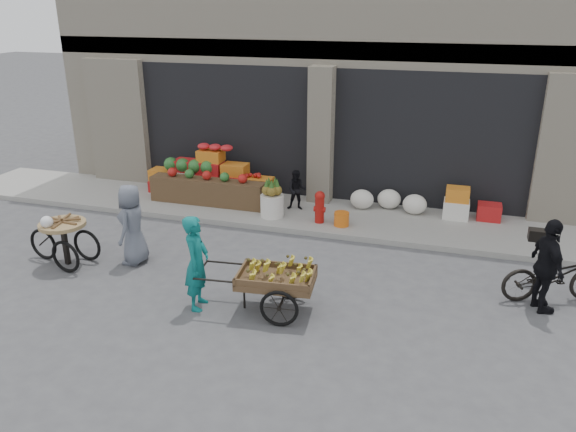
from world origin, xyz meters
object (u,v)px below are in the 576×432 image
(pineapple_bin, at_px, (272,206))
(vendor_grey, at_px, (132,224))
(orange_bucket, at_px, (342,219))
(banana_cart, at_px, (273,276))
(vendor_woman, at_px, (197,263))
(fire_hydrant, at_px, (320,206))
(tricycle_cart, at_px, (64,236))
(bicycle, at_px, (554,275))
(seated_person, at_px, (297,190))
(cyclist, at_px, (547,266))

(pineapple_bin, distance_m, vendor_grey, 3.32)
(orange_bucket, relative_size, banana_cart, 0.15)
(pineapple_bin, distance_m, orange_bucket, 1.61)
(banana_cart, xyz_separation_m, vendor_grey, (-3.07, 0.95, 0.15))
(vendor_woman, distance_m, vendor_grey, 2.20)
(orange_bucket, bearing_deg, fire_hydrant, 174.29)
(pineapple_bin, relative_size, orange_bucket, 1.62)
(tricycle_cart, distance_m, bicycle, 8.59)
(vendor_woman, bearing_deg, seated_person, -13.10)
(orange_bucket, relative_size, vendor_woman, 0.20)
(fire_hydrant, bearing_deg, banana_cart, -87.33)
(pineapple_bin, xyz_separation_m, bicycle, (5.53, -2.04, 0.08))
(banana_cart, bearing_deg, fire_hydrant, 86.68)
(orange_bucket, bearing_deg, banana_cart, -95.21)
(tricycle_cart, relative_size, bicycle, 0.84)
(orange_bucket, xyz_separation_m, seated_person, (-1.20, 0.70, 0.31))
(bicycle, bearing_deg, seated_person, 43.15)
(fire_hydrant, relative_size, tricycle_cart, 0.49)
(fire_hydrant, bearing_deg, cyclist, -29.47)
(bicycle, distance_m, cyclist, 0.55)
(vendor_grey, xyz_separation_m, bicycle, (7.32, 0.72, -0.31))
(vendor_woman, height_order, bicycle, vendor_woman)
(tricycle_cart, xyz_separation_m, bicycle, (8.51, 1.17, -0.11))
(banana_cart, height_order, cyclist, cyclist)
(tricycle_cart, distance_m, vendor_grey, 1.29)
(tricycle_cart, height_order, vendor_grey, vendor_grey)
(pineapple_bin, distance_m, vendor_woman, 3.95)
(fire_hydrant, height_order, orange_bucket, fire_hydrant)
(fire_hydrant, height_order, vendor_woman, vendor_woman)
(orange_bucket, bearing_deg, bicycle, -26.28)
(banana_cart, bearing_deg, pineapple_bin, 102.90)
(banana_cart, height_order, vendor_woman, vendor_woman)
(pineapple_bin, xyz_separation_m, cyclist, (5.33, -2.44, 0.40))
(orange_bucket, height_order, cyclist, cyclist)
(pineapple_bin, bearing_deg, bicycle, -20.25)
(fire_hydrant, relative_size, orange_bucket, 2.22)
(orange_bucket, xyz_separation_m, vendor_grey, (-3.40, -2.66, 0.49))
(seated_person, relative_size, vendor_grey, 0.61)
(orange_bucket, bearing_deg, seated_person, 149.74)
(cyclist, bearing_deg, orange_bucket, 38.28)
(fire_hydrant, relative_size, vendor_grey, 0.47)
(tricycle_cart, bearing_deg, pineapple_bin, 52.62)
(seated_person, relative_size, vendor_woman, 0.60)
(orange_bucket, distance_m, banana_cart, 3.64)
(vendor_woman, distance_m, tricycle_cart, 3.15)
(bicycle, xyz_separation_m, cyclist, (-0.20, -0.40, 0.32))
(fire_hydrant, distance_m, seated_person, 0.96)
(orange_bucket, height_order, vendor_grey, vendor_grey)
(orange_bucket, distance_m, vendor_grey, 4.34)
(pineapple_bin, relative_size, vendor_woman, 0.33)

